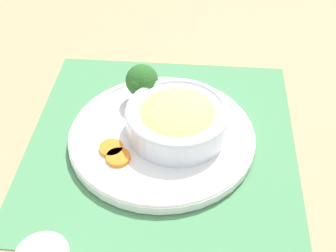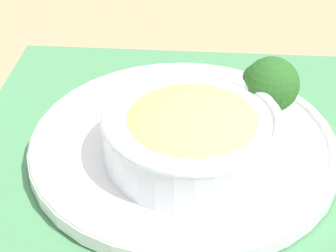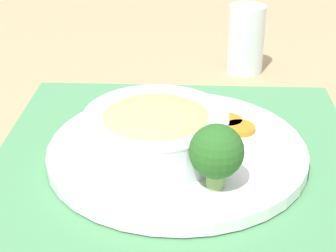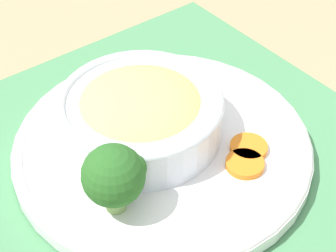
{
  "view_description": "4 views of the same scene",
  "coord_description": "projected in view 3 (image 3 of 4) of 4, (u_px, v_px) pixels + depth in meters",
  "views": [
    {
      "loc": [
        -0.6,
        -0.02,
        0.59
      ],
      "look_at": [
        -0.01,
        -0.01,
        0.05
      ],
      "focal_mm": 50.0,
      "sensor_mm": 36.0,
      "label": 1
    },
    {
      "loc": [
        -0.01,
        -0.48,
        0.38
      ],
      "look_at": [
        -0.02,
        0.0,
        0.04
      ],
      "focal_mm": 60.0,
      "sensor_mm": 36.0,
      "label": 2
    },
    {
      "loc": [
        0.62,
        -0.02,
        0.37
      ],
      "look_at": [
        -0.0,
        -0.01,
        0.05
      ],
      "focal_mm": 60.0,
      "sensor_mm": 36.0,
      "label": 3
    },
    {
      "loc": [
        0.29,
        0.34,
        0.45
      ],
      "look_at": [
        -0.01,
        -0.0,
        0.04
      ],
      "focal_mm": 60.0,
      "sensor_mm": 36.0,
      "label": 4
    }
  ],
  "objects": [
    {
      "name": "carrot_slice_near",
      "position": [
        240.0,
        128.0,
        0.75
      ],
      "size": [
        0.04,
        0.04,
        0.01
      ],
      "color": "orange",
      "rests_on": "plate"
    },
    {
      "name": "bowl",
      "position": [
        156.0,
        128.0,
        0.69
      ],
      "size": [
        0.18,
        0.18,
        0.06
      ],
      "color": "silver",
      "rests_on": "plate"
    },
    {
      "name": "broccoli_floret",
      "position": [
        217.0,
        152.0,
        0.61
      ],
      "size": [
        0.06,
        0.06,
        0.08
      ],
      "color": "#759E51",
      "rests_on": "plate"
    },
    {
      "name": "placemat",
      "position": [
        177.0,
        158.0,
        0.72
      ],
      "size": [
        0.51,
        0.5,
        0.0
      ],
      "color": "#4C8C59",
      "rests_on": "ground_plane"
    },
    {
      "name": "water_glass",
      "position": [
        246.0,
        43.0,
        0.97
      ],
      "size": [
        0.06,
        0.06,
        0.12
      ],
      "color": "silver",
      "rests_on": "ground_plane"
    },
    {
      "name": "carrot_slice_middle",
      "position": [
        227.0,
        121.0,
        0.77
      ],
      "size": [
        0.04,
        0.04,
        0.01
      ],
      "color": "orange",
      "rests_on": "plate"
    },
    {
      "name": "ground_plane",
      "position": [
        177.0,
        160.0,
        0.72
      ],
      "size": [
        4.0,
        4.0,
        0.0
      ],
      "primitive_type": "plane",
      "color": "tan"
    },
    {
      "name": "plate",
      "position": [
        177.0,
        149.0,
        0.71
      ],
      "size": [
        0.33,
        0.33,
        0.02
      ],
      "color": "white",
      "rests_on": "placemat"
    }
  ]
}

